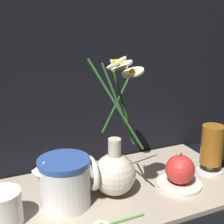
# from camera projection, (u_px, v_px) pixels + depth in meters

# --- Properties ---
(ground_plane) EXTENTS (6.00, 6.00, 0.00)m
(ground_plane) POSITION_uv_depth(u_px,v_px,m) (111.00, 194.00, 0.78)
(ground_plane) COLOR black
(shelf) EXTENTS (0.67, 0.33, 0.01)m
(shelf) POSITION_uv_depth(u_px,v_px,m) (111.00, 192.00, 0.78)
(shelf) COLOR tan
(shelf) RESTS_ON ground_plane
(vase_with_flowers) EXTENTS (0.14, 0.22, 0.35)m
(vase_with_flowers) POSITION_uv_depth(u_px,v_px,m) (116.00, 168.00, 0.74)
(vase_with_flowers) COLOR beige
(vase_with_flowers) RESTS_ON shelf
(yellow_mug) EXTENTS (0.09, 0.08, 0.07)m
(yellow_mug) POSITION_uv_depth(u_px,v_px,m) (2.00, 208.00, 0.64)
(yellow_mug) COLOR silver
(yellow_mug) RESTS_ON shelf
(ceramic_pitcher) EXTENTS (0.14, 0.12, 0.12)m
(ceramic_pitcher) POSITION_uv_depth(u_px,v_px,m) (66.00, 180.00, 0.70)
(ceramic_pitcher) COLOR white
(ceramic_pitcher) RESTS_ON shelf
(tea_glass) EXTENTS (0.07, 0.07, 0.13)m
(tea_glass) POSITION_uv_depth(u_px,v_px,m) (212.00, 147.00, 0.84)
(tea_glass) COLOR silver
(tea_glass) RESTS_ON shelf
(saucer_plate) EXTENTS (0.11, 0.11, 0.01)m
(saucer_plate) POSITION_uv_depth(u_px,v_px,m) (179.00, 184.00, 0.79)
(saucer_plate) COLOR silver
(saucer_plate) RESTS_ON shelf
(orange_fruit) EXTENTS (0.07, 0.07, 0.08)m
(orange_fruit) POSITION_uv_depth(u_px,v_px,m) (180.00, 169.00, 0.78)
(orange_fruit) COLOR red
(orange_fruit) RESTS_ON saucer_plate
(loose_daisy) EXTENTS (0.12, 0.04, 0.01)m
(loose_daisy) POSITION_uv_depth(u_px,v_px,m) (107.00, 224.00, 0.64)
(loose_daisy) COLOR #4C8E3D
(loose_daisy) RESTS_ON shelf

